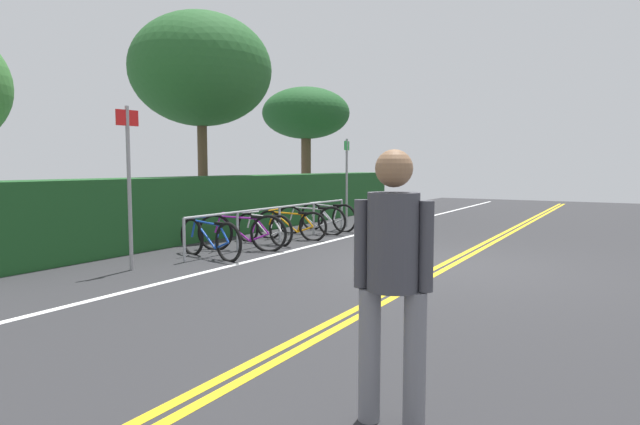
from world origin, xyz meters
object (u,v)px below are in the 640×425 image
(bicycle_2, at_px, (264,229))
(bicycle_4, at_px, (311,220))
(bicycle_3, at_px, (291,225))
(bicycle_5, at_px, (328,217))
(sign_post_far, at_px, (347,174))
(tree_far_right, at_px, (306,114))
(bike_rack, at_px, (280,215))
(tree_mid, at_px, (201,70))
(bicycle_1, at_px, (242,232))
(sign_post_near, at_px, (129,173))
(bicycle_0, at_px, (210,239))
(pedestrian, at_px, (393,268))

(bicycle_2, xyz_separation_m, bicycle_4, (1.83, -0.03, 0.02))
(bicycle_3, xyz_separation_m, bicycle_5, (1.83, 0.10, 0.03))
(bicycle_3, xyz_separation_m, sign_post_far, (2.82, 0.08, 1.08))
(bicycle_2, distance_m, tree_far_right, 8.61)
(bicycle_4, bearing_deg, bike_rack, -176.46)
(sign_post_far, relative_size, tree_far_right, 0.53)
(bike_rack, bearing_deg, bicycle_4, 3.54)
(tree_mid, bearing_deg, bicycle_4, -76.49)
(bicycle_3, bearing_deg, bicycle_1, -178.44)
(bicycle_3, xyz_separation_m, tree_mid, (0.32, 2.85, 3.66))
(bicycle_2, relative_size, bicycle_4, 0.95)
(bicycle_3, bearing_deg, bicycle_5, 2.99)
(bicycle_4, relative_size, tree_far_right, 0.39)
(sign_post_near, bearing_deg, bicycle_2, -1.76)
(bicycle_0, height_order, sign_post_far, sign_post_far)
(bicycle_0, xyz_separation_m, bicycle_2, (1.86, 0.18, -0.02))
(bicycle_2, bearing_deg, bicycle_1, -170.14)
(bicycle_4, bearing_deg, tree_far_right, 32.78)
(bicycle_0, bearing_deg, bicycle_4, 2.33)
(sign_post_near, relative_size, tree_mid, 0.47)
(bicycle_0, height_order, tree_far_right, tree_far_right)
(bicycle_2, height_order, tree_far_right, tree_far_right)
(bicycle_4, xyz_separation_m, bicycle_5, (0.85, 0.01, 0.01))
(bicycle_2, bearing_deg, bicycle_0, -174.47)
(sign_post_near, height_order, tree_mid, tree_mid)
(pedestrian, bearing_deg, bicycle_0, 51.74)
(sign_post_near, bearing_deg, bicycle_3, -2.97)
(bicycle_0, relative_size, bicycle_1, 1.02)
(bicycle_0, height_order, bicycle_2, bicycle_0)
(bicycle_3, height_order, tree_far_right, tree_far_right)
(bicycle_0, relative_size, sign_post_far, 0.75)
(pedestrian, bearing_deg, tree_far_right, 33.72)
(bicycle_1, height_order, tree_mid, tree_mid)
(bicycle_0, height_order, bicycle_4, bicycle_4)
(bicycle_3, distance_m, tree_far_right, 7.96)
(bicycle_3, height_order, tree_mid, tree_mid)
(bicycle_2, xyz_separation_m, sign_post_near, (-3.34, 0.10, 1.19))
(sign_post_far, relative_size, tree_mid, 0.43)
(sign_post_far, bearing_deg, bicycle_5, 179.24)
(bicycle_0, relative_size, tree_far_right, 0.40)
(bicycle_2, relative_size, tree_far_right, 0.37)
(bicycle_5, xyz_separation_m, tree_mid, (-1.51, 2.76, 3.63))
(bicycle_2, relative_size, sign_post_near, 0.65)
(bicycle_0, bearing_deg, tree_mid, 43.94)
(pedestrian, height_order, tree_far_right, tree_far_right)
(sign_post_far, bearing_deg, tree_mid, 132.02)
(pedestrian, bearing_deg, sign_post_far, 28.95)
(bicycle_3, bearing_deg, bicycle_2, 172.28)
(bicycle_5, bearing_deg, tree_mid, 118.73)
(bicycle_5, relative_size, sign_post_near, 0.67)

